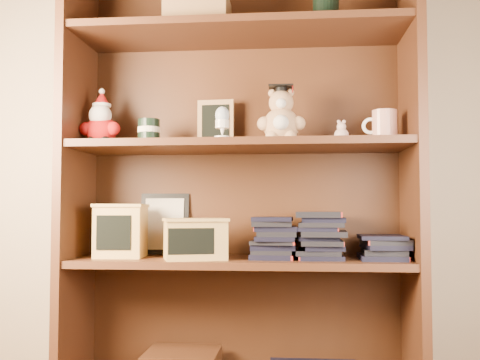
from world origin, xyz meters
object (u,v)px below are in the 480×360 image
(bookcase, at_px, (241,192))
(treats_box, at_px, (121,230))
(grad_teddy_bear, at_px, (281,120))
(teacher_mug, at_px, (384,126))

(bookcase, distance_m, treats_box, 0.44)
(grad_teddy_bear, bearing_deg, teacher_mug, 1.00)
(bookcase, xyz_separation_m, teacher_mug, (0.50, -0.05, 0.22))
(teacher_mug, relative_size, treats_box, 0.64)
(grad_teddy_bear, height_order, treats_box, grad_teddy_bear)
(teacher_mug, height_order, treats_box, teacher_mug)
(bookcase, distance_m, grad_teddy_bear, 0.29)
(bookcase, distance_m, teacher_mug, 0.55)
(teacher_mug, bearing_deg, bookcase, 174.17)
(grad_teddy_bear, bearing_deg, treats_box, 179.46)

